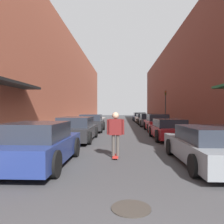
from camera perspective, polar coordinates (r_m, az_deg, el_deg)
The scene contains 17 objects.
ground at distance 20.04m, azimuth 2.98°, elevation -4.37°, with size 103.25×103.25×0.00m, color #38383A.
curb_strip_left at distance 25.10m, azimuth -7.69°, elevation -3.24°, with size 1.80×46.93×0.12m.
curb_strip_right at distance 25.17m, azimuth 13.40°, elevation -3.24°, with size 1.80×46.93×0.12m.
building_row_left at distance 25.90m, azimuth -14.09°, elevation 7.62°, with size 4.90×46.93×9.82m.
building_row_right at distance 26.01m, azimuth 19.77°, elevation 7.54°, with size 4.90×46.93×9.79m.
parked_car_left_0 at distance 7.21m, azimuth -18.68°, elevation -8.07°, with size 1.97×4.03×1.34m.
parked_car_left_1 at distance 12.39m, azimuth -9.18°, elevation -4.47°, with size 1.99×4.53×1.33m.
parked_car_left_2 at distance 17.56m, azimuth -5.38°, elevation -2.90°, with size 1.95×3.94×1.37m.
parked_car_right_0 at distance 7.61m, azimuth 24.26°, elevation -8.12°, with size 2.06×4.53×1.21m.
parked_car_right_1 at distance 13.19m, azimuth 14.55°, elevation -4.41°, with size 1.89×4.14×1.20m.
parked_car_right_2 at distance 18.14m, azimuth 11.68°, elevation -2.82°, with size 1.86×3.98×1.38m.
parked_car_right_3 at distance 23.51m, azimuth 9.43°, elevation -2.09°, with size 1.95×3.98×1.32m.
parked_car_right_4 at distance 28.40m, azimuth 8.12°, elevation -1.71°, with size 1.90×4.72×1.21m.
parked_car_right_5 at distance 33.93m, azimuth 7.21°, elevation -1.29°, with size 2.03×4.40×1.31m.
skateboarder at distance 7.85m, azimuth 0.93°, elevation -4.69°, with size 0.63×0.78×1.64m.
manhole_cover at distance 4.18m, azimuth 5.00°, elevation -23.75°, with size 0.70×0.70×0.02m.
traffic_light at distance 23.06m, azimuth 13.79°, elevation 2.04°, with size 0.16×0.22×3.57m.
Camera 1 is at (-0.20, -1.19, 1.73)m, focal length 35.00 mm.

